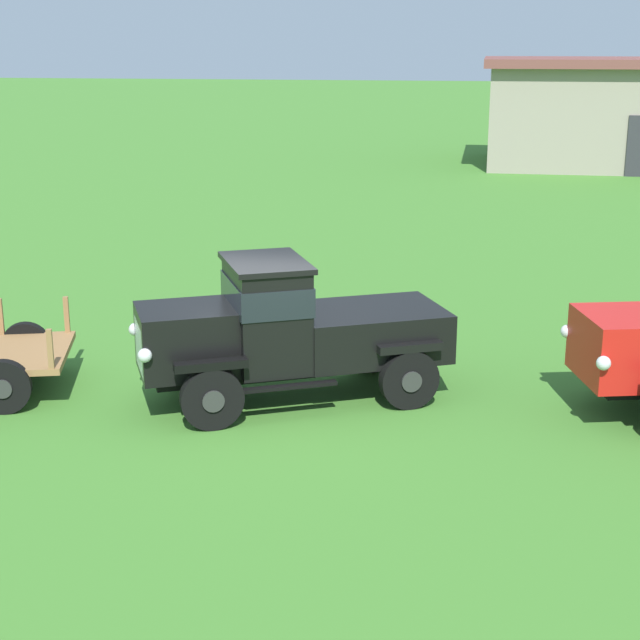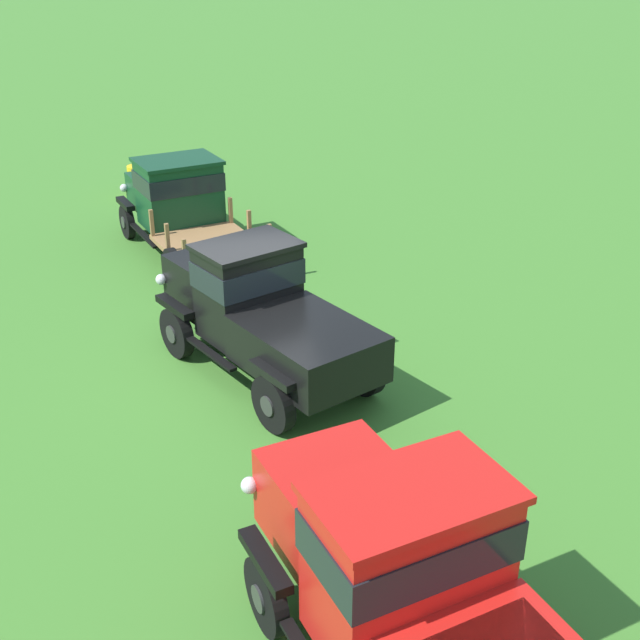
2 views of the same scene
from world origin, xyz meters
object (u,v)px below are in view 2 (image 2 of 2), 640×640
vintage_truck_foreground_near (178,199)px  vintage_truck_midrow_center (426,608)px  vintage_truck_second_in_line (260,311)px  oil_drum_beside_row (138,180)px

vintage_truck_foreground_near → vintage_truck_midrow_center: (13.16, 1.58, 0.01)m
vintage_truck_second_in_line → oil_drum_beside_row: size_ratio=5.88×
vintage_truck_foreground_near → vintage_truck_midrow_center: vintage_truck_midrow_center is taller
oil_drum_beside_row → vintage_truck_second_in_line: bearing=10.2°
vintage_truck_second_in_line → vintage_truck_midrow_center: bearing=5.0°
vintage_truck_second_in_line → vintage_truck_midrow_center: size_ratio=0.88×
vintage_truck_foreground_near → oil_drum_beside_row: size_ratio=6.56×
vintage_truck_midrow_center → vintage_truck_second_in_line: bearing=-175.0°
vintage_truck_foreground_near → vintage_truck_second_in_line: size_ratio=1.12×
vintage_truck_midrow_center → vintage_truck_foreground_near: bearing=-173.2°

